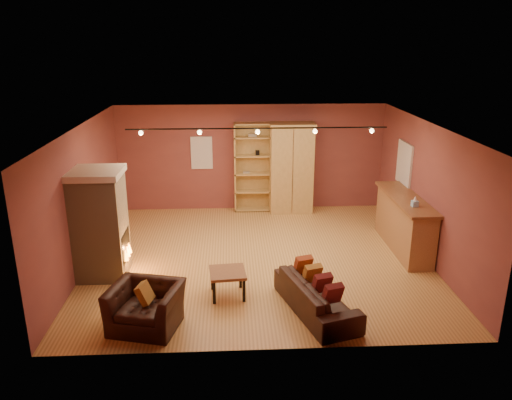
{
  "coord_description": "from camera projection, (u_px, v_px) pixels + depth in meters",
  "views": [
    {
      "loc": [
        -0.55,
        -9.61,
        4.45
      ],
      "look_at": [
        -0.03,
        0.2,
        1.22
      ],
      "focal_mm": 35.0,
      "sensor_mm": 36.0,
      "label": 1
    }
  ],
  "objects": [
    {
      "name": "armoire",
      "position": [
        291.0,
        168.0,
        13.02
      ],
      "size": [
        1.16,
        0.66,
        2.37
      ],
      "color": "tan",
      "rests_on": "floor"
    },
    {
      "name": "floor",
      "position": [
        258.0,
        258.0,
        10.54
      ],
      "size": [
        7.0,
        7.0,
        0.0
      ],
      "primitive_type": "plane",
      "color": "#B07F3E",
      "rests_on": "ground"
    },
    {
      "name": "coffee_table",
      "position": [
        228.0,
        275.0,
        8.89
      ],
      "size": [
        0.68,
        0.68,
        0.48
      ],
      "rotation": [
        0.0,
        0.0,
        0.09
      ],
      "color": "brown",
      "rests_on": "floor"
    },
    {
      "name": "ceiling",
      "position": [
        258.0,
        126.0,
        9.66
      ],
      "size": [
        7.0,
        7.0,
        0.0
      ],
      "primitive_type": "plane",
      "rotation": [
        3.14,
        0.0,
        0.0
      ],
      "color": "brown",
      "rests_on": "back_wall"
    },
    {
      "name": "right_window",
      "position": [
        404.0,
        164.0,
        11.52
      ],
      "size": [
        0.05,
        0.9,
        1.0
      ],
      "primitive_type": "cube",
      "color": "silver",
      "rests_on": "right_wall"
    },
    {
      "name": "back_wall",
      "position": [
        251.0,
        158.0,
        13.18
      ],
      "size": [
        7.0,
        0.02,
        2.8
      ],
      "primitive_type": "cube",
      "color": "brown",
      "rests_on": "floor"
    },
    {
      "name": "loveseat",
      "position": [
        317.0,
        290.0,
        8.39
      ],
      "size": [
        1.11,
        2.03,
        0.8
      ],
      "rotation": [
        0.0,
        0.0,
        1.86
      ],
      "color": "black",
      "rests_on": "floor"
    },
    {
      "name": "track_rail",
      "position": [
        258.0,
        130.0,
        9.89
      ],
      "size": [
        5.2,
        0.09,
        0.13
      ],
      "color": "black",
      "rests_on": "ceiling"
    },
    {
      "name": "back_window",
      "position": [
        202.0,
        153.0,
        13.05
      ],
      "size": [
        0.56,
        0.04,
        0.86
      ],
      "primitive_type": "cube",
      "color": "silver",
      "rests_on": "back_wall"
    },
    {
      "name": "bar_counter",
      "position": [
        404.0,
        223.0,
        10.82
      ],
      "size": [
        0.66,
        2.48,
        1.19
      ],
      "color": "#A8784D",
      "rests_on": "floor"
    },
    {
      "name": "right_wall",
      "position": [
        427.0,
        192.0,
        10.27
      ],
      "size": [
        0.02,
        6.5,
        2.8
      ],
      "primitive_type": "cube",
      "color": "brown",
      "rests_on": "floor"
    },
    {
      "name": "tissue_box",
      "position": [
        415.0,
        202.0,
        10.03
      ],
      "size": [
        0.13,
        0.13,
        0.22
      ],
      "rotation": [
        0.0,
        0.0,
        0.07
      ],
      "color": "#8CBDE1",
      "rests_on": "bar_counter"
    },
    {
      "name": "left_wall",
      "position": [
        83.0,
        197.0,
        9.93
      ],
      "size": [
        0.02,
        6.5,
        2.8
      ],
      "primitive_type": "cube",
      "color": "brown",
      "rests_on": "floor"
    },
    {
      "name": "armchair",
      "position": [
        145.0,
        300.0,
        7.91
      ],
      "size": [
        1.23,
        0.95,
        0.95
      ],
      "rotation": [
        0.0,
        0.0,
        -0.25
      ],
      "color": "black",
      "rests_on": "floor"
    },
    {
      "name": "bookcase",
      "position": [
        252.0,
        166.0,
        13.13
      ],
      "size": [
        0.96,
        0.38,
        2.36
      ],
      "color": "tan",
      "rests_on": "floor"
    },
    {
      "name": "fireplace",
      "position": [
        101.0,
        224.0,
        9.49
      ],
      "size": [
        1.01,
        0.98,
        2.12
      ],
      "color": "tan",
      "rests_on": "floor"
    }
  ]
}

